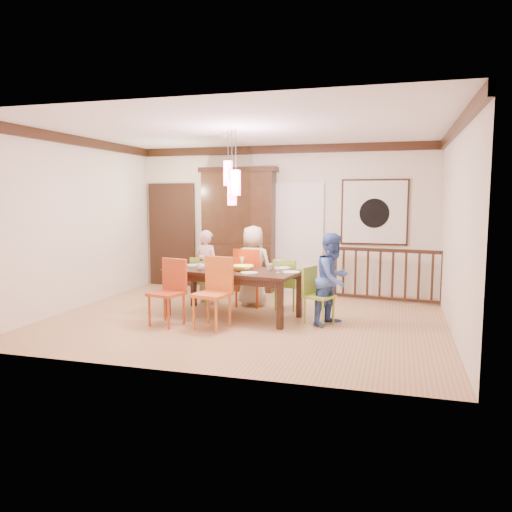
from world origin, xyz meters
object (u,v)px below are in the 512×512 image
(balustrade, at_px, (386,274))
(person_far_left, at_px, (207,267))
(dining_table, at_px, (233,275))
(chair_far_left, at_px, (205,277))
(person_far_mid, at_px, (253,266))
(chair_end_right, at_px, (319,292))
(person_end_right, at_px, (333,279))
(china_hutch, at_px, (239,229))

(balustrade, xyz_separation_m, person_far_left, (-3.06, -1.07, 0.15))
(dining_table, relative_size, chair_far_left, 2.68)
(person_far_mid, bearing_deg, person_far_left, 10.60)
(chair_end_right, relative_size, balustrade, 0.40)
(person_far_left, bearing_deg, person_end_right, 175.51)
(balustrade, height_order, person_far_mid, person_far_mid)
(person_far_mid, height_order, person_end_right, person_far_mid)
(chair_far_left, relative_size, balustrade, 0.39)
(person_end_right, bearing_deg, balustrade, 6.81)
(person_far_mid, bearing_deg, balustrade, -149.60)
(dining_table, bearing_deg, chair_end_right, 6.41)
(person_far_left, xyz_separation_m, person_far_mid, (0.83, 0.06, 0.04))
(person_far_left, bearing_deg, chair_far_left, 90.79)
(dining_table, bearing_deg, person_far_mid, 94.05)
(dining_table, relative_size, person_end_right, 1.64)
(dining_table, xyz_separation_m, china_hutch, (-0.62, 2.24, 0.57))
(person_far_left, bearing_deg, dining_table, 148.38)
(chair_end_right, distance_m, person_far_left, 2.32)
(chair_far_left, relative_size, chair_end_right, 0.98)
(dining_table, height_order, person_far_left, person_far_left)
(chair_far_left, relative_size, person_far_left, 0.64)
(china_hutch, bearing_deg, chair_far_left, -96.04)
(china_hutch, bearing_deg, person_far_left, -95.68)
(dining_table, distance_m, china_hutch, 2.39)
(balustrade, bearing_deg, chair_end_right, -107.58)
(china_hutch, xyz_separation_m, balustrade, (2.92, -0.35, -0.74))
(chair_end_right, xyz_separation_m, person_end_right, (0.19, 0.02, 0.19))
(chair_far_left, distance_m, person_far_left, 0.19)
(china_hutch, bearing_deg, chair_end_right, -49.05)
(chair_end_right, distance_m, china_hutch, 3.14)
(china_hutch, relative_size, person_far_left, 1.89)
(chair_end_right, bearing_deg, person_end_right, -60.68)
(chair_far_left, xyz_separation_m, chair_end_right, (2.15, -0.83, 0.01))
(dining_table, distance_m, person_end_right, 1.58)
(dining_table, distance_m, person_far_mid, 0.89)
(person_end_right, bearing_deg, person_far_mid, 85.59)
(dining_table, relative_size, person_far_mid, 1.60)
(china_hutch, relative_size, person_far_mid, 1.77)
(dining_table, bearing_deg, china_hutch, 114.43)
(chair_end_right, xyz_separation_m, china_hutch, (-2.00, 2.30, 0.75))
(china_hutch, xyz_separation_m, person_end_right, (2.19, -2.28, -0.56))
(chair_end_right, bearing_deg, person_far_mid, 76.35)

